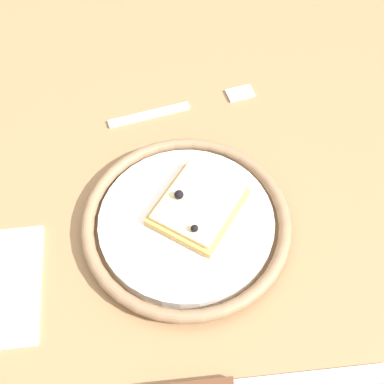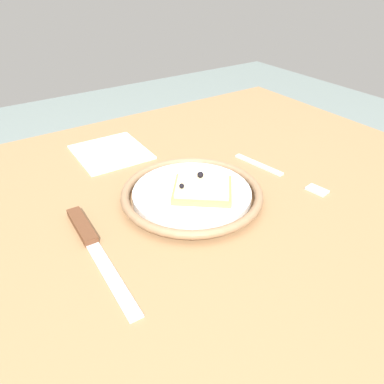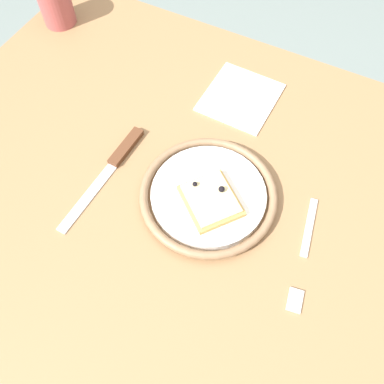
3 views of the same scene
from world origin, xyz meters
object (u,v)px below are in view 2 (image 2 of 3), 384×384
Objects in this scene: plate at (192,194)px; pizza_slice_near at (202,188)px; dining_table at (179,241)px; fork at (279,173)px; napkin at (111,152)px; knife at (89,238)px.

pizza_slice_near reaches higher than plate.
dining_table is 0.22m from fork.
napkin is (0.02, -0.23, 0.09)m from dining_table.
plate is at bearing -52.91° from pizza_slice_near.
pizza_slice_near is (-0.03, 0.02, 0.11)m from dining_table.
dining_table is 7.43× the size of napkin.
knife reaches higher than fork.
plate is at bearing 167.64° from dining_table.
plate is 0.98× the size of knife.
fork is at bearing 131.02° from napkin.
fork is at bearing 172.53° from dining_table.
pizza_slice_near is 0.53× the size of knife.
plate is at bearing 100.39° from napkin.
knife is (0.18, 0.01, -0.01)m from plate.
dining_table is 0.10m from plate.
pizza_slice_near is at bearing 150.23° from dining_table.
knife is 1.62× the size of napkin.
fork is (-0.18, 0.02, -0.01)m from plate.
pizza_slice_near is at bearing -2.42° from fork.
plate reaches higher than knife.
plate is (-0.02, 0.01, 0.09)m from dining_table.
napkin is at bearing -77.78° from pizza_slice_near.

